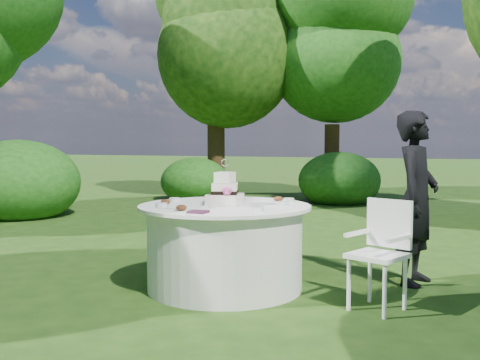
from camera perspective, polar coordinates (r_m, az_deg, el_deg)
name	(u,v)px	position (r m, az deg, el deg)	size (l,w,h in m)	color
ground	(225,288)	(5.23, -1.55, -10.96)	(80.00, 80.00, 0.00)	#1F3C10
napkins	(198,212)	(4.53, -4.27, -3.25)	(0.14, 0.14, 0.02)	#481F3B
feather_plume	(181,208)	(4.81, -6.00, -2.87)	(0.48, 0.07, 0.01)	white
guest	(416,198)	(5.51, 17.48, -1.74)	(0.59, 0.39, 1.63)	black
table	(225,247)	(5.14, -1.56, -6.77)	(1.56, 1.56, 0.77)	silver
cake	(225,192)	(5.08, -1.55, -1.26)	(0.32, 0.32, 0.42)	white
chair	(382,245)	(4.67, 14.25, -6.42)	(0.51, 0.51, 0.88)	white
votives	(231,202)	(5.12, -0.96, -2.26)	(1.16, 0.95, 0.04)	silver
petal_cups	(210,202)	(5.06, -3.02, -2.29)	(0.96, 1.08, 0.05)	#562D16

